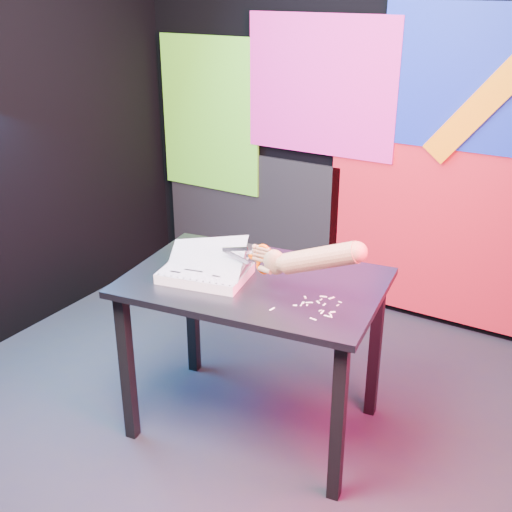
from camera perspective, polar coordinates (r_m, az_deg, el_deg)
The scene contains 7 objects.
room at distance 2.52m, azimuth -3.85°, elevation 10.23°, with size 3.01×3.01×2.71m.
backdrop at distance 3.84m, azimuth 9.79°, elevation 8.52°, with size 2.88×0.05×2.08m.
work_table at distance 2.77m, azimuth -0.14°, elevation -4.03°, with size 1.17×0.86×0.75m.
printout_stack at distance 2.74m, azimuth -4.52°, elevation -1.47°, with size 0.41×0.33×0.19m.
scissors at distance 2.58m, azimuth 0.37°, elevation -0.23°, with size 0.23×0.01×0.13m.
hand_forearm at distance 2.46m, azimuth 5.01°, elevation -0.23°, with size 0.47×0.09×0.21m.
paper_clippings at distance 2.52m, azimuth 5.38°, elevation -4.42°, with size 0.23×0.23×0.00m.
Camera 1 is at (1.42, -2.00, 1.92)m, focal length 45.00 mm.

